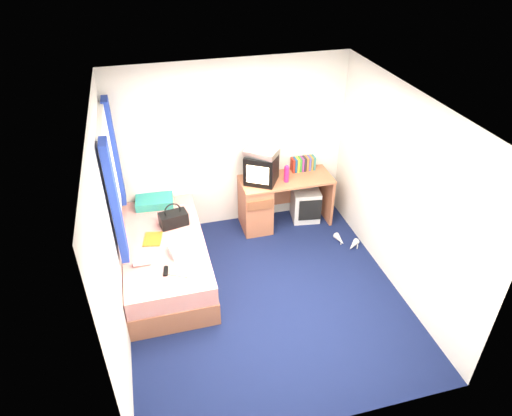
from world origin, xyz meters
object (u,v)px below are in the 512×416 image
object	(u,v)px
desk	(267,201)
white_heels	(346,242)
pillow	(154,202)
aerosol_can	(275,174)
towel	(182,250)
water_bottle	(142,263)
pink_water_bottle	(286,174)
remote_control	(166,271)
handbag	(173,219)
magazine	(153,239)
vcr	(262,152)
bed	(166,258)
storage_cube	(305,204)
picture_frame	(310,164)
crt_tv	(261,168)
colour_swatch_fan	(179,274)

from	to	relation	value
desk	white_heels	bearing A→B (deg)	-38.80
pillow	aerosol_can	xyz separation A→B (m)	(1.68, -0.09, 0.24)
towel	water_bottle	world-z (taller)	towel
aerosol_can	pink_water_bottle	bearing A→B (deg)	-35.78
pillow	desk	bearing A→B (deg)	-3.62
remote_control	water_bottle	bearing A→B (deg)	152.22
aerosol_can	white_heels	bearing A→B (deg)	-42.74
aerosol_can	remote_control	world-z (taller)	aerosol_can
desk	handbag	xyz separation A→B (m)	(-1.36, -0.43, 0.23)
desk	magazine	xyz separation A→B (m)	(-1.65, -0.68, 0.14)
vcr	water_bottle	xyz separation A→B (m)	(-1.71, -1.14, -0.62)
water_bottle	remote_control	world-z (taller)	water_bottle
water_bottle	white_heels	bearing A→B (deg)	7.82
desk	pink_water_bottle	distance (m)	0.53
bed	pillow	xyz separation A→B (m)	(-0.04, 0.84, 0.33)
vcr	white_heels	size ratio (longest dim) A/B	1.10
desk	towel	distance (m)	1.69
aerosol_can	white_heels	distance (m)	1.38
pink_water_bottle	handbag	bearing A→B (deg)	-168.11
handbag	remote_control	bearing A→B (deg)	-113.23
handbag	water_bottle	distance (m)	0.83
magazine	desk	bearing A→B (deg)	22.30
storage_cube	picture_frame	size ratio (longest dim) A/B	3.48
pillow	remote_control	size ratio (longest dim) A/B	3.11
crt_tv	magazine	size ratio (longest dim) A/B	1.95
desk	storage_cube	distance (m)	0.63
pillow	vcr	distance (m)	1.60
crt_tv	vcr	bearing A→B (deg)	90.00
crt_tv	white_heels	world-z (taller)	crt_tv
desk	pink_water_bottle	bearing A→B (deg)	-19.79
bed	water_bottle	xyz separation A→B (m)	(-0.27, -0.39, 0.31)
crt_tv	remote_control	bearing A→B (deg)	-107.30
towel	magazine	size ratio (longest dim) A/B	0.96
handbag	pillow	bearing A→B (deg)	100.01
towel	white_heels	xyz separation A→B (m)	(2.28, 0.27, -0.54)
magazine	white_heels	distance (m)	2.64
crt_tv	aerosol_can	world-z (taller)	crt_tv
picture_frame	water_bottle	distance (m)	2.83
pillow	pink_water_bottle	size ratio (longest dim) A/B	2.23
storage_cube	vcr	bearing A→B (deg)	-170.25
handbag	colour_swatch_fan	distance (m)	0.98
storage_cube	white_heels	xyz separation A→B (m)	(0.34, -0.78, -0.20)
aerosol_can	picture_frame	bearing A→B (deg)	16.37
colour_swatch_fan	magazine	bearing A→B (deg)	107.79
towel	pink_water_bottle	bearing A→B (deg)	30.51
vcr	water_bottle	size ratio (longest dim) A/B	2.12
towel	vcr	bearing A→B (deg)	39.38
pillow	water_bottle	size ratio (longest dim) A/B	2.49
storage_cube	water_bottle	size ratio (longest dim) A/B	2.44
handbag	white_heels	size ratio (longest dim) A/B	0.99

